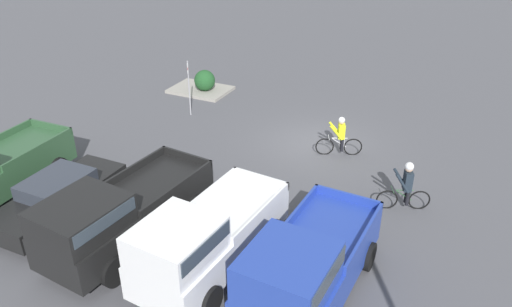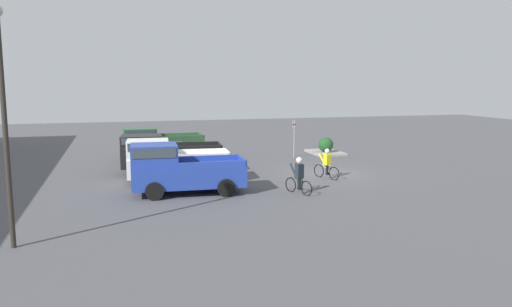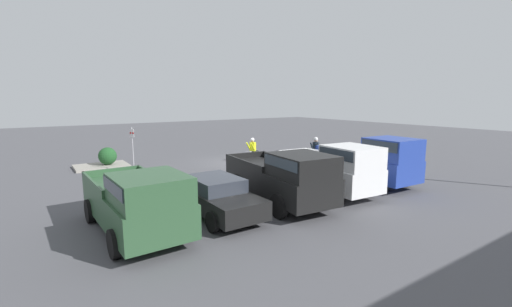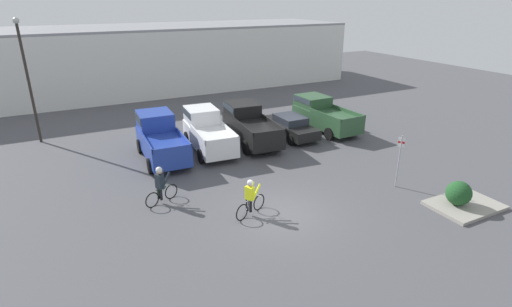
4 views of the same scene
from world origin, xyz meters
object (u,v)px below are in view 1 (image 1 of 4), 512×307
Objects in this scene: cyclist_0 at (340,136)px; fire_lane_sign at (189,83)px; pickup_truck_1 at (204,239)px; shrub at (205,80)px; sedan_0 at (59,196)px; pickup_truck_2 at (118,214)px; pickup_truck_0 at (306,267)px; cyclist_1 at (406,185)px.

cyclist_0 is 7.45m from fire_lane_sign.
shrub is at bearing -59.17° from pickup_truck_1.
fire_lane_sign reaches higher than cyclist_0.
fire_lane_sign reaches higher than sedan_0.
pickup_truck_2 is at bearing 0.92° from pickup_truck_1.
pickup_truck_2 reaches higher than cyclist_0.
fire_lane_sign reaches higher than pickup_truck_0.
shrub is (4.20, -11.78, -0.46)m from pickup_truck_2.
pickup_truck_0 is 8.40m from sedan_0.
pickup_truck_0 is 1.15× the size of sedan_0.
sedan_0 is at bearing 27.49° from cyclist_1.
pickup_truck_0 is at bearing -178.47° from pickup_truck_1.
pickup_truck_0 is 2.82m from pickup_truck_1.
cyclist_1 is (-4.22, -5.49, -0.24)m from pickup_truck_1.
sedan_0 is 2.61× the size of cyclist_1.
cyclist_0 is (-4.01, -8.26, -0.33)m from pickup_truck_2.
pickup_truck_1 is at bearing 81.67° from cyclist_0.
sedan_0 is 2.68× the size of cyclist_0.
pickup_truck_1 is 2.05× the size of fire_lane_sign.
sedan_0 is at bearing 49.12° from cyclist_0.
pickup_truck_0 is 3.00× the size of cyclist_1.
pickup_truck_2 is 12.51m from shrub.
cyclist_1 is 11.00m from fire_lane_sign.
pickup_truck_1 is 0.93× the size of pickup_truck_2.
cyclist_0 reaches higher than sedan_0.
pickup_truck_1 is 3.04× the size of cyclist_1.
cyclist_1 reaches higher than shrub.
sedan_0 is at bearing 97.23° from shrub.
cyclist_0 is at bearing -78.80° from pickup_truck_0.
fire_lane_sign is (6.17, -9.03, 0.41)m from pickup_truck_1.
pickup_truck_0 reaches higher than pickup_truck_1.
pickup_truck_0 reaches higher than cyclist_1.
pickup_truck_1 is 8.30m from cyclist_0.
shrub is (8.21, -3.52, -0.13)m from cyclist_0.
pickup_truck_0 is at bearing -178.77° from pickup_truck_2.
pickup_truck_1 is at bearing 52.42° from cyclist_1.
pickup_truck_2 is 5.39× the size of shrub.
cyclist_1 is at bearing -152.51° from sedan_0.
sedan_0 reaches higher than shrub.
fire_lane_sign is at bearing -69.66° from pickup_truck_2.
pickup_truck_1 reaches higher than cyclist_0.
cyclist_0 is 8.93m from shrub.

